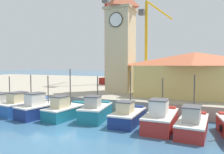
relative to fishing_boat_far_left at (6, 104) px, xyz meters
name	(u,v)px	position (x,y,z in m)	size (l,w,h in m)	color
ground_plane	(61,137)	(10.54, -4.38, -0.67)	(300.00, 300.00, 0.00)	#386689
quay_wharf	(156,87)	(10.54, 23.96, -0.02)	(120.00, 40.00, 1.29)	#A89E89
fishing_boat_far_left	(6,104)	(0.00, 0.00, 0.00)	(2.52, 4.97, 3.61)	#2356A8
fishing_boat_left_outer	(25,105)	(2.76, 0.03, 0.10)	(2.85, 5.47, 3.84)	#2356A8
fishing_boat_left_inner	(42,108)	(5.28, -0.31, 0.11)	(2.77, 5.31, 3.83)	navy
fishing_boat_mid_left	(66,110)	(7.73, 0.02, 0.05)	(2.27, 4.74, 4.49)	#196B7F
fishing_boat_center	(96,111)	(10.52, 0.57, 0.11)	(2.56, 4.41, 3.83)	#196B7F
fishing_boat_mid_right	(128,116)	(13.58, 0.52, 0.02)	(2.11, 4.44, 4.43)	navy
fishing_boat_right_inner	(161,118)	(16.31, 0.25, 0.12)	(2.21, 4.92, 3.83)	#AD2823
fishing_boat_right_outer	(193,124)	(18.61, 0.03, 0.02)	(2.06, 4.97, 4.15)	#AD2823
clock_tower	(121,37)	(8.80, 10.68, 7.88)	(3.65, 3.65, 15.33)	beige
warehouse_right	(195,74)	(18.07, 9.80, 3.16)	(12.72, 6.60, 4.98)	tan
port_crane_near	(147,52)	(8.54, 24.76, 6.73)	(4.74, 9.40, 15.72)	#976E11
port_crane_far	(106,46)	(2.17, 20.01, 7.61)	(4.57, 10.02, 17.93)	maroon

